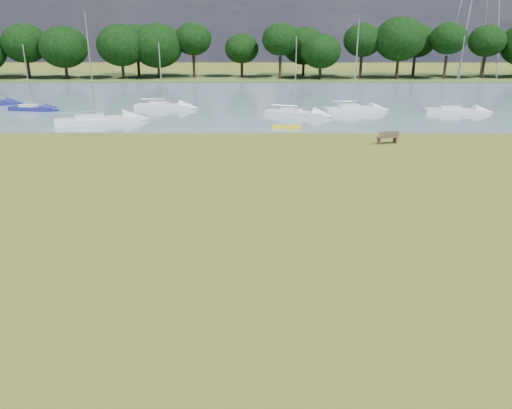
{
  "coord_description": "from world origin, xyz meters",
  "views": [
    {
      "loc": [
        1.9,
        -21.64,
        9.03
      ],
      "look_at": [
        1.79,
        -2.0,
        1.94
      ],
      "focal_mm": 35.0,
      "sensor_mm": 36.0,
      "label": 1
    }
  ],
  "objects_px": {
    "sailboat_2": "(32,107)",
    "sailboat_9": "(454,109)",
    "sailboat_7": "(95,118)",
    "sailboat_1": "(353,107)",
    "kayak": "(287,127)",
    "sailboat_3": "(294,112)",
    "sailboat_6": "(162,105)",
    "riverbank_bench": "(388,137)"
  },
  "relations": [
    {
      "from": "riverbank_bench",
      "to": "sailboat_3",
      "type": "distance_m",
      "value": 14.52
    },
    {
      "from": "sailboat_2",
      "to": "sailboat_3",
      "type": "height_order",
      "value": "sailboat_3"
    },
    {
      "from": "sailboat_9",
      "to": "sailboat_7",
      "type": "bearing_deg",
      "value": -164.92
    },
    {
      "from": "riverbank_bench",
      "to": "kayak",
      "type": "xyz_separation_m",
      "value": [
        -7.8,
        6.17,
        -0.34
      ]
    },
    {
      "from": "kayak",
      "to": "sailboat_6",
      "type": "xyz_separation_m",
      "value": [
        -13.57,
        11.37,
        0.3
      ]
    },
    {
      "from": "kayak",
      "to": "sailboat_3",
      "type": "bearing_deg",
      "value": 83.64
    },
    {
      "from": "sailboat_1",
      "to": "sailboat_7",
      "type": "xyz_separation_m",
      "value": [
        -25.98,
        -6.5,
        -0.05
      ]
    },
    {
      "from": "sailboat_6",
      "to": "sailboat_9",
      "type": "xyz_separation_m",
      "value": [
        32.11,
        -2.87,
        -0.02
      ]
    },
    {
      "from": "kayak",
      "to": "sailboat_7",
      "type": "distance_m",
      "value": 18.5
    },
    {
      "from": "kayak",
      "to": "sailboat_2",
      "type": "xyz_separation_m",
      "value": [
        -27.81,
        9.93,
        0.27
      ]
    },
    {
      "from": "kayak",
      "to": "sailboat_7",
      "type": "relative_size",
      "value": 0.26
    },
    {
      "from": "sailboat_2",
      "to": "sailboat_7",
      "type": "distance_m",
      "value": 12.16
    },
    {
      "from": "sailboat_9",
      "to": "kayak",
      "type": "bearing_deg",
      "value": -149.84
    },
    {
      "from": "riverbank_bench",
      "to": "sailboat_3",
      "type": "height_order",
      "value": "sailboat_3"
    },
    {
      "from": "sailboat_2",
      "to": "sailboat_7",
      "type": "bearing_deg",
      "value": -29.99
    },
    {
      "from": "kayak",
      "to": "sailboat_6",
      "type": "relative_size",
      "value": 0.37
    },
    {
      "from": "kayak",
      "to": "sailboat_3",
      "type": "xyz_separation_m",
      "value": [
        1.12,
        6.72,
        0.29
      ]
    },
    {
      "from": "sailboat_1",
      "to": "sailboat_9",
      "type": "relative_size",
      "value": 1.21
    },
    {
      "from": "sailboat_3",
      "to": "sailboat_9",
      "type": "height_order",
      "value": "sailboat_9"
    },
    {
      "from": "riverbank_bench",
      "to": "sailboat_1",
      "type": "bearing_deg",
      "value": 74.33
    },
    {
      "from": "sailboat_3",
      "to": "sailboat_2",
      "type": "bearing_deg",
      "value": -165.28
    },
    {
      "from": "riverbank_bench",
      "to": "sailboat_7",
      "type": "relative_size",
      "value": 0.17
    },
    {
      "from": "riverbank_bench",
      "to": "sailboat_9",
      "type": "bearing_deg",
      "value": 37.47
    },
    {
      "from": "kayak",
      "to": "sailboat_3",
      "type": "relative_size",
      "value": 0.34
    },
    {
      "from": "sailboat_7",
      "to": "sailboat_3",
      "type": "bearing_deg",
      "value": -7.69
    },
    {
      "from": "kayak",
      "to": "sailboat_7",
      "type": "xyz_separation_m",
      "value": [
        -18.36,
        2.29,
        0.36
      ]
    },
    {
      "from": "sailboat_6",
      "to": "sailboat_7",
      "type": "bearing_deg",
      "value": -112.44
    },
    {
      "from": "sailboat_3",
      "to": "sailboat_6",
      "type": "height_order",
      "value": "sailboat_3"
    },
    {
      "from": "sailboat_2",
      "to": "sailboat_9",
      "type": "xyz_separation_m",
      "value": [
        46.35,
        -1.43,
        0.0
      ]
    },
    {
      "from": "riverbank_bench",
      "to": "sailboat_6",
      "type": "height_order",
      "value": "sailboat_6"
    },
    {
      "from": "sailboat_7",
      "to": "sailboat_9",
      "type": "relative_size",
      "value": 1.29
    },
    {
      "from": "sailboat_6",
      "to": "sailboat_3",
      "type": "bearing_deg",
      "value": -12.2
    },
    {
      "from": "sailboat_2",
      "to": "sailboat_3",
      "type": "relative_size",
      "value": 0.89
    },
    {
      "from": "riverbank_bench",
      "to": "sailboat_6",
      "type": "bearing_deg",
      "value": 124.28
    },
    {
      "from": "riverbank_bench",
      "to": "sailboat_1",
      "type": "relative_size",
      "value": 0.19
    },
    {
      "from": "sailboat_1",
      "to": "sailboat_2",
      "type": "height_order",
      "value": "sailboat_1"
    },
    {
      "from": "sailboat_3",
      "to": "sailboat_1",
      "type": "bearing_deg",
      "value": 38.69
    },
    {
      "from": "kayak",
      "to": "sailboat_6",
      "type": "distance_m",
      "value": 17.71
    },
    {
      "from": "sailboat_1",
      "to": "sailboat_9",
      "type": "bearing_deg",
      "value": -12.99
    },
    {
      "from": "sailboat_7",
      "to": "kayak",
      "type": "bearing_deg",
      "value": -27.63
    },
    {
      "from": "sailboat_1",
      "to": "sailboat_3",
      "type": "relative_size",
      "value": 1.21
    },
    {
      "from": "riverbank_bench",
      "to": "sailboat_7",
      "type": "distance_m",
      "value": 27.49
    }
  ]
}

